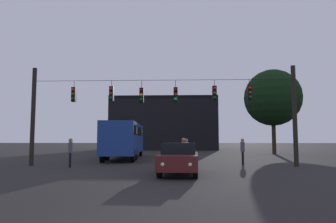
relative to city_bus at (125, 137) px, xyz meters
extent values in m
plane|color=black|center=(3.63, 4.30, -1.87)|extent=(168.00, 168.00, 0.00)
cylinder|color=black|center=(-4.77, -6.99, 1.32)|extent=(0.28, 0.28, 6.37)
cylinder|color=black|center=(12.04, -6.99, 1.32)|extent=(0.28, 0.28, 6.37)
cylinder|color=black|center=(3.63, -6.99, 3.64)|extent=(16.81, 0.02, 0.02)
cylinder|color=black|center=(-2.11, -6.99, 3.41)|extent=(0.03, 0.03, 0.42)
cube|color=black|center=(-2.11, -6.99, 2.73)|extent=(0.26, 0.32, 0.95)
sphere|color=red|center=(-2.11, -7.17, 3.03)|extent=(0.20, 0.20, 0.20)
sphere|color=#5B3D0C|center=(-2.11, -7.17, 2.73)|extent=(0.20, 0.20, 0.20)
sphere|color=#0C4219|center=(-2.11, -7.17, 2.43)|extent=(0.20, 0.20, 0.20)
cylinder|color=black|center=(0.37, -6.99, 3.43)|extent=(0.03, 0.03, 0.39)
cube|color=black|center=(0.37, -6.99, 2.77)|extent=(0.26, 0.32, 0.95)
sphere|color=red|center=(0.37, -7.17, 3.07)|extent=(0.20, 0.20, 0.20)
sphere|color=#5B3D0C|center=(0.37, -7.17, 2.77)|extent=(0.20, 0.20, 0.20)
sphere|color=#0C4219|center=(0.37, -7.17, 2.47)|extent=(0.20, 0.20, 0.20)
cylinder|color=black|center=(2.34, -6.99, 3.38)|extent=(0.03, 0.03, 0.50)
cube|color=black|center=(2.34, -6.99, 2.65)|extent=(0.26, 0.32, 0.95)
sphere|color=#510A0A|center=(2.34, -7.17, 2.95)|extent=(0.20, 0.20, 0.20)
sphere|color=orange|center=(2.34, -7.17, 2.65)|extent=(0.20, 0.20, 0.20)
sphere|color=#0C4219|center=(2.34, -7.17, 2.35)|extent=(0.20, 0.20, 0.20)
cylinder|color=black|center=(4.54, -6.99, 3.39)|extent=(0.03, 0.03, 0.48)
cube|color=black|center=(4.54, -6.99, 2.67)|extent=(0.26, 0.32, 0.95)
sphere|color=#510A0A|center=(4.54, -7.17, 2.97)|extent=(0.20, 0.20, 0.20)
sphere|color=#5B3D0C|center=(4.54, -7.17, 2.67)|extent=(0.20, 0.20, 0.20)
sphere|color=#1EE04C|center=(4.54, -7.17, 2.37)|extent=(0.20, 0.20, 0.20)
cylinder|color=black|center=(7.03, -6.99, 3.42)|extent=(0.03, 0.03, 0.40)
cube|color=black|center=(7.03, -6.99, 2.75)|extent=(0.26, 0.32, 0.95)
sphere|color=red|center=(7.03, -7.17, 3.05)|extent=(0.20, 0.20, 0.20)
sphere|color=#5B3D0C|center=(7.03, -7.17, 2.75)|extent=(0.20, 0.20, 0.20)
sphere|color=#0C4219|center=(7.03, -7.17, 2.45)|extent=(0.20, 0.20, 0.20)
cylinder|color=black|center=(9.25, -6.99, 3.43)|extent=(0.03, 0.03, 0.38)
cube|color=black|center=(9.25, -6.99, 2.77)|extent=(0.26, 0.32, 0.95)
sphere|color=red|center=(9.25, -7.17, 3.07)|extent=(0.20, 0.20, 0.20)
sphere|color=#5B3D0C|center=(9.25, -7.17, 2.77)|extent=(0.20, 0.20, 0.20)
sphere|color=#0C4219|center=(9.25, -7.17, 2.47)|extent=(0.20, 0.20, 0.20)
cube|color=navy|center=(0.00, 0.01, -0.12)|extent=(3.15, 11.13, 2.50)
cube|color=black|center=(0.00, 0.01, 0.49)|extent=(3.15, 10.47, 0.70)
cylinder|color=black|center=(-1.35, 3.89, -1.37)|extent=(0.34, 1.01, 1.00)
cylinder|color=black|center=(0.87, 4.03, -1.37)|extent=(0.34, 1.01, 1.00)
cylinder|color=black|center=(-0.98, -2.25, -1.37)|extent=(0.34, 1.01, 1.00)
cylinder|color=black|center=(1.24, -2.12, -1.37)|extent=(0.34, 1.01, 1.00)
cylinder|color=black|center=(-0.86, -4.23, -1.37)|extent=(0.34, 1.01, 1.00)
cylinder|color=black|center=(1.36, -4.10, -1.37)|extent=(0.34, 1.01, 1.00)
cube|color=beige|center=(-0.20, 3.30, 0.49)|extent=(2.60, 0.95, 0.56)
cube|color=beige|center=(0.16, -2.74, 0.49)|extent=(2.60, 0.95, 0.56)
cube|color=#511919|center=(4.76, -11.38, -1.21)|extent=(2.02, 4.39, 0.68)
cube|color=black|center=(4.77, -11.23, -0.61)|extent=(1.70, 2.40, 0.52)
cylinder|color=black|center=(5.48, -12.84, -1.55)|extent=(0.25, 0.65, 0.64)
cylinder|color=black|center=(3.90, -12.75, -1.55)|extent=(0.25, 0.65, 0.64)
cylinder|color=black|center=(5.62, -10.00, -1.55)|extent=(0.25, 0.65, 0.64)
cylinder|color=black|center=(4.05, -9.92, -1.55)|extent=(0.25, 0.65, 0.64)
sphere|color=white|center=(5.23, -13.50, -1.21)|extent=(0.18, 0.18, 0.18)
sphere|color=white|center=(4.08, -13.45, -1.21)|extent=(0.18, 0.18, 0.18)
cylinder|color=black|center=(-1.87, -7.98, -1.43)|extent=(0.14, 0.14, 0.86)
cylinder|color=black|center=(-1.82, -8.13, -1.43)|extent=(0.14, 0.14, 0.86)
cube|color=#4C4C56|center=(-1.85, -8.05, -0.68)|extent=(0.34, 0.42, 0.65)
sphere|color=#8C6B51|center=(-1.85, -8.05, -0.24)|extent=(0.23, 0.23, 0.23)
cylinder|color=black|center=(9.00, -5.78, -1.43)|extent=(0.14, 0.14, 0.86)
cylinder|color=black|center=(8.95, -5.93, -1.43)|extent=(0.14, 0.14, 0.86)
cube|color=#4C4C56|center=(8.97, -5.86, -0.68)|extent=(0.34, 0.42, 0.65)
sphere|color=#8C6B51|center=(8.97, -5.86, -0.24)|extent=(0.23, 0.23, 0.23)
cylinder|color=black|center=(5.25, -4.45, -1.44)|extent=(0.14, 0.14, 0.85)
cylinder|color=black|center=(5.28, -4.60, -1.44)|extent=(0.14, 0.14, 0.85)
cube|color=silver|center=(5.27, -4.53, -0.69)|extent=(0.30, 0.40, 0.64)
sphere|color=#8C6B51|center=(5.27, -4.53, -0.26)|extent=(0.23, 0.23, 0.23)
cylinder|color=black|center=(5.02, -7.25, -1.43)|extent=(0.14, 0.14, 0.87)
cylinder|color=black|center=(5.03, -7.41, -1.43)|extent=(0.14, 0.14, 0.87)
cube|color=#997F4C|center=(5.03, -7.33, -0.66)|extent=(0.25, 0.37, 0.66)
sphere|color=#8C6B51|center=(5.03, -7.33, -0.22)|extent=(0.24, 0.24, 0.24)
cube|color=black|center=(2.32, 23.04, 1.92)|extent=(16.16, 11.05, 7.57)
cube|color=black|center=(2.32, 23.04, 5.95)|extent=(16.16, 11.05, 0.50)
cylinder|color=#2D2116|center=(15.30, 7.97, 0.19)|extent=(0.44, 0.44, 4.10)
sphere|color=black|center=(15.30, 7.97, 4.47)|extent=(6.37, 6.37, 6.37)
camera|label=1|loc=(4.81, -26.18, -0.12)|focal=32.18mm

